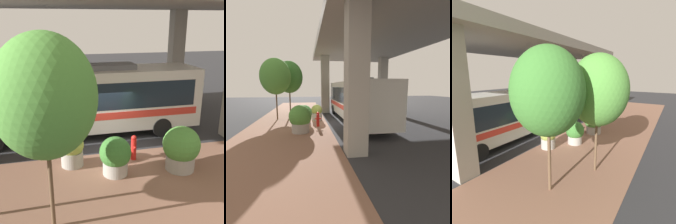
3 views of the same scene
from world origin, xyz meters
TOP-DOWN VIEW (x-y plane):
  - ground_plane at (0.00, 0.00)m, footprint 80.00×80.00m
  - sidewalk_strip at (-3.00, 0.00)m, footprint 6.00×40.00m
  - overpass at (4.00, 0.00)m, footprint 9.40×20.91m
  - bus at (2.52, 1.00)m, footprint 2.70×12.06m
  - fire_hydrant at (-0.81, -0.75)m, footprint 0.47×0.23m
  - planter_front at (-1.82, 0.31)m, footprint 1.23×1.23m
  - planter_middle at (-2.04, -2.30)m, footprint 1.47×1.47m
  - planter_back at (-0.74, 1.86)m, footprint 0.99×0.99m
  - street_tree_near at (-4.29, 2.75)m, footprint 2.67×2.67m
  - street_tree_far at (-3.33, 5.10)m, footprint 2.72×2.72m

SIDE VIEW (x-z plane):
  - ground_plane at x=0.00m, z-range 0.00..0.00m
  - sidewalk_strip at x=-3.00m, z-range 0.00..0.02m
  - fire_hydrant at x=-0.81m, z-range 0.01..1.12m
  - planter_back at x=-0.74m, z-range 0.00..1.42m
  - planter_front at x=-1.82m, z-range 0.01..1.56m
  - planter_middle at x=-2.04m, z-range 0.01..1.83m
  - bus at x=2.52m, z-range 0.15..3.81m
  - street_tree_near at x=-4.29m, z-range 1.14..6.64m
  - street_tree_far at x=-3.33m, z-range 1.17..6.78m
  - overpass at x=4.00m, z-range 2.70..9.75m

